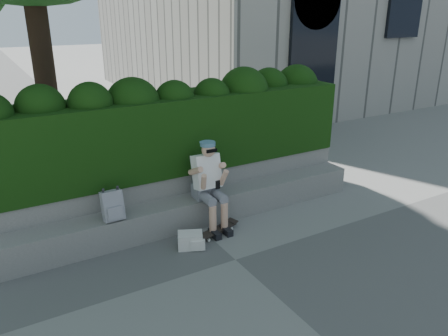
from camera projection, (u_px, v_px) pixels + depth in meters
ground at (235, 260)px, 5.97m from camera, size 80.00×80.00×0.00m
bench_ledge at (194, 211)px, 6.91m from camera, size 6.00×0.45×0.45m
planter_wall at (181, 192)px, 7.24m from camera, size 6.00×0.50×0.75m
hedge at (173, 132)px, 7.09m from camera, size 6.00×1.00×1.20m
person at (209, 181)px, 6.66m from camera, size 0.40×0.76×1.38m
skateboard at (217, 230)px, 6.64m from camera, size 0.73×0.37×0.07m
backpack_plaid at (112, 206)px, 6.06m from camera, size 0.29×0.16×0.42m
backpack_ground at (190, 240)px, 6.25m from camera, size 0.42×0.37×0.23m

